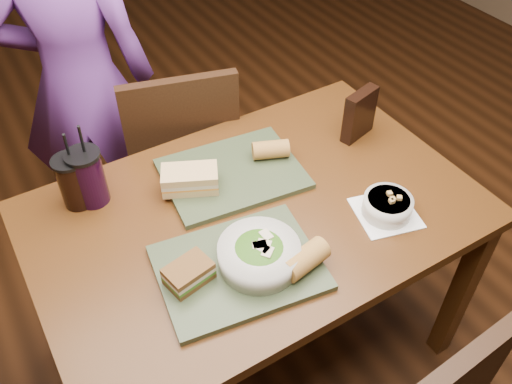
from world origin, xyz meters
TOP-DOWN VIEW (x-y plane):
  - ground at (0.00, 0.00)m, footprint 6.00×6.00m
  - dining_table at (0.00, 0.00)m, footprint 1.30×0.85m
  - chair_far at (-0.01, 0.58)m, footprint 0.50×0.50m
  - diner at (-0.24, 0.88)m, footprint 0.67×0.56m
  - tray_near at (-0.16, -0.17)m, footprint 0.46×0.38m
  - tray_far at (0.01, 0.16)m, footprint 0.45×0.37m
  - salad_bowl at (-0.10, -0.19)m, footprint 0.22×0.22m
  - soup_bowl at (0.32, -0.21)m, footprint 0.21×0.21m
  - sandwich_near at (-0.29, -0.14)m, footprint 0.13×0.10m
  - sandwich_far at (-0.13, 0.17)m, footprint 0.19×0.15m
  - baguette_near at (-0.01, -0.26)m, footprint 0.14×0.09m
  - baguette_far at (0.15, 0.16)m, footprint 0.13×0.10m
  - cup_cola at (-0.43, 0.30)m, footprint 0.09×0.09m
  - cup_berry at (-0.39, 0.29)m, footprint 0.10×0.10m
  - chip_bag at (0.48, 0.13)m, footprint 0.14×0.07m

SIDE VIEW (x-z plane):
  - ground at x=0.00m, z-range 0.00..0.00m
  - chair_far at x=-0.01m, z-range 0.05..0.99m
  - dining_table at x=0.00m, z-range 0.28..1.03m
  - tray_near at x=-0.16m, z-range 0.75..0.77m
  - tray_far at x=0.01m, z-range 0.75..0.77m
  - diner at x=-0.24m, z-range 0.00..1.55m
  - soup_bowl at x=0.32m, z-range 0.75..0.82m
  - sandwich_near at x=-0.29m, z-range 0.77..0.82m
  - baguette_far at x=0.15m, z-range 0.77..0.83m
  - baguette_near at x=-0.01m, z-range 0.77..0.83m
  - sandwich_far at x=-0.13m, z-range 0.77..0.83m
  - salad_bowl at x=-0.10m, z-range 0.77..0.84m
  - cup_cola at x=-0.43m, z-range 0.71..0.96m
  - chip_bag at x=0.48m, z-range 0.75..0.92m
  - cup_berry at x=-0.39m, z-range 0.70..0.98m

